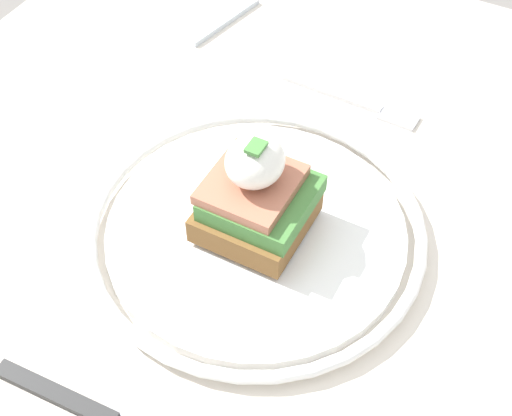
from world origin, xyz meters
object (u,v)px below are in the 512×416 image
at_px(sandwich, 257,195).
at_px(plate, 256,230).
at_px(napkin, 196,7).
at_px(fork, 356,102).

bearing_deg(sandwich, plate, 10.85).
xyz_separation_m(plate, napkin, (-0.25, -0.21, -0.00)).
distance_m(plate, fork, 0.19).
bearing_deg(fork, sandwich, -2.78).
height_order(plate, sandwich, sandwich).
xyz_separation_m(sandwich, napkin, (-0.25, -0.21, -0.04)).
xyz_separation_m(plate, sandwich, (-0.00, -0.00, 0.04)).
height_order(fork, napkin, napkin).
xyz_separation_m(fork, napkin, (-0.06, -0.22, 0.00)).
bearing_deg(plate, napkin, -140.33).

